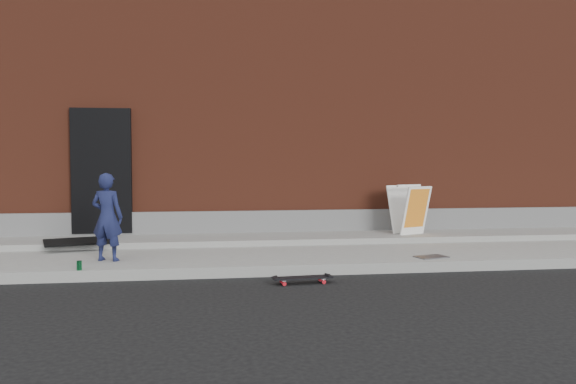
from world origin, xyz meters
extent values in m
plane|color=black|center=(0.00, 0.00, 0.00)|extent=(80.00, 80.00, 0.00)
cube|color=gray|center=(0.00, 1.50, 0.07)|extent=(20.00, 3.00, 0.15)
cube|color=gray|center=(0.00, 2.40, 0.20)|extent=(20.00, 1.20, 0.10)
cube|color=maroon|center=(0.00, 7.00, 2.50)|extent=(20.00, 8.00, 5.00)
cube|color=slate|center=(0.00, 2.97, 0.45)|extent=(20.00, 0.10, 0.40)
cube|color=black|center=(-2.60, 2.96, 1.40)|extent=(1.05, 0.12, 2.25)
imported|color=#191E47|center=(-2.12, 0.73, 0.78)|extent=(0.53, 0.43, 1.26)
cylinder|color=red|center=(0.75, -0.36, 0.03)|extent=(0.05, 0.04, 0.05)
cylinder|color=red|center=(0.77, -0.52, 0.03)|extent=(0.05, 0.04, 0.05)
cylinder|color=red|center=(0.23, -0.41, 0.03)|extent=(0.05, 0.04, 0.05)
cylinder|color=red|center=(0.25, -0.57, 0.03)|extent=(0.05, 0.04, 0.05)
cube|color=#B6B6BB|center=(0.76, -0.44, 0.06)|extent=(0.06, 0.17, 0.02)
cube|color=#B6B6BB|center=(0.24, -0.49, 0.06)|extent=(0.06, 0.17, 0.02)
cube|color=black|center=(0.50, -0.46, 0.08)|extent=(0.76, 0.26, 0.02)
cube|color=white|center=(3.00, 2.14, 0.69)|extent=(0.59, 0.42, 0.88)
cube|color=white|center=(2.85, 2.51, 0.69)|extent=(0.59, 0.42, 0.88)
cube|color=yellow|center=(3.00, 2.12, 0.64)|extent=(0.48, 0.33, 0.70)
cube|color=white|center=(2.92, 2.32, 1.13)|extent=(0.52, 0.24, 0.04)
cylinder|color=#167137|center=(-2.36, 0.05, 0.21)|extent=(0.08, 0.08, 0.12)
cube|color=black|center=(-2.82, 2.00, 0.26)|extent=(1.23, 1.10, 0.03)
cube|color=#535358|center=(2.57, 0.37, 0.16)|extent=(0.53, 0.41, 0.01)
camera|label=1|loc=(-0.67, -7.49, 1.55)|focal=35.00mm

